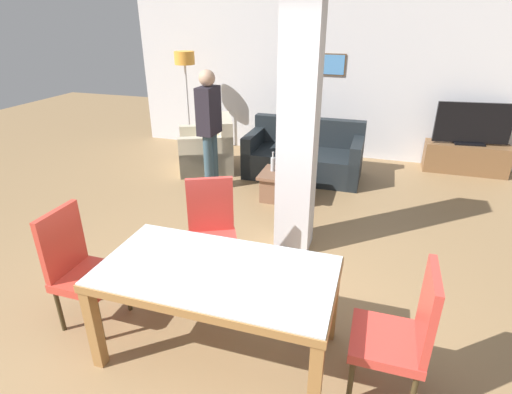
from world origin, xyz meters
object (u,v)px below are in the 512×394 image
tv_screen (473,124)px  sofa (304,157)px  dining_chair_far_left (212,229)px  bottle (273,164)px  coffee_table (286,186)px  floor_lamp (185,68)px  tv_stand (465,158)px  dining_chair_head_left (79,265)px  armchair (209,152)px  standing_person (209,123)px  dining_chair_head_right (402,331)px  dining_table (217,287)px

tv_screen → sofa: bearing=13.2°
dining_chair_far_left → bottle: size_ratio=3.65×
coffee_table → tv_screen: 3.25m
tv_screen → floor_lamp: bearing=-3.0°
bottle → tv_stand: 3.35m
tv_screen → coffee_table: bearing=29.9°
sofa → bottle: (-0.26, -0.96, 0.20)m
coffee_table → sofa: bearing=86.9°
dining_chair_head_left → tv_stand: size_ratio=0.80×
armchair → floor_lamp: bearing=17.6°
bottle → standing_person: (-0.95, 0.03, 0.50)m
dining_chair_head_left → coffee_table: 3.08m
bottle → floor_lamp: size_ratio=0.15×
dining_chair_head_right → armchair: dining_chair_head_right is taller
sofa → floor_lamp: bearing=-14.3°
floor_lamp → coffee_table: bearing=-35.1°
armchair → coffee_table: armchair is taller
tv_stand → sofa: bearing=-159.8°
tv_stand → standing_person: (-3.71, -1.85, 0.75)m
sofa → coffee_table: (-0.05, -0.99, -0.10)m
coffee_table → standing_person: 1.40m
dining_table → tv_screen: bearing=63.6°
dining_chair_head_left → coffee_table: bearing=160.2°
bottle → dining_chair_far_left: bearing=-91.1°
dining_chair_head_left → bottle: 3.03m
sofa → armchair: (-1.56, -0.21, 0.01)m
dining_table → dining_chair_head_right: (1.27, 0.00, -0.06)m
bottle → tv_screen: bearing=34.2°
dining_chair_head_left → tv_screen: size_ratio=0.89×
sofa → tv_stand: bearing=-159.8°
armchair → standing_person: bearing=-178.9°
dining_chair_far_left → dining_chair_head_left: (-0.79, -0.87, 0.00)m
dining_chair_head_right → armchair: bearing=38.9°
dining_chair_head_right → floor_lamp: 5.88m
dining_chair_head_left → standing_person: 2.98m
armchair → coffee_table: (1.51, -0.79, -0.10)m
dining_chair_far_left → tv_screen: (2.80, 3.93, 0.26)m
floor_lamp → standing_person: (1.09, -1.51, -0.53)m
dining_chair_far_left → sofa: (0.30, 3.01, -0.25)m
dining_chair_far_left → coffee_table: dining_chair_far_left is taller
tv_screen → tv_stand: bearing=180.0°
dining_table → floor_lamp: bearing=118.4°
bottle → dining_table: bearing=-82.6°
sofa → tv_stand: (2.50, 0.92, -0.06)m
tv_stand → floor_lamp: size_ratio=0.70×
dining_table → sofa: bearing=91.8°
coffee_table → tv_screen: bearing=36.8°
armchair → floor_lamp: floor_lamp is taller
dining_table → standing_person: (-1.33, 2.95, 0.39)m
sofa → standing_person: size_ratio=1.05×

